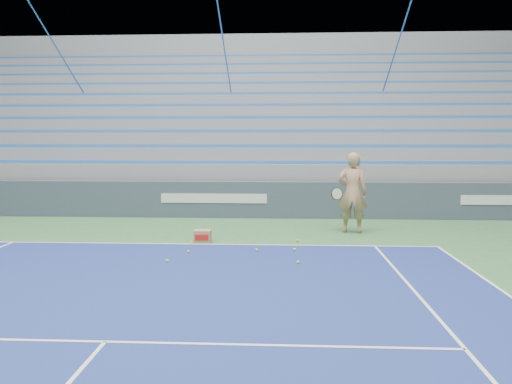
% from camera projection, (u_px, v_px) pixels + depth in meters
% --- Properties ---
extents(sponsor_barrier, '(30.00, 0.32, 1.10)m').
position_uv_depth(sponsor_barrier, '(215.00, 199.00, 15.16)').
color(sponsor_barrier, '#3A4758').
rests_on(sponsor_barrier, ground).
extents(bleachers, '(31.00, 9.15, 7.30)m').
position_uv_depth(bleachers, '(233.00, 140.00, 20.65)').
color(bleachers, gray).
rests_on(bleachers, ground).
extents(tennis_player, '(1.02, 0.94, 2.05)m').
position_uv_depth(tennis_player, '(352.00, 193.00, 12.61)').
color(tennis_player, tan).
rests_on(tennis_player, ground).
extents(ball_box, '(0.39, 0.31, 0.29)m').
position_uv_depth(ball_box, '(203.00, 236.00, 11.48)').
color(ball_box, '#A47E4F').
rests_on(ball_box, ground).
extents(tennis_ball_0, '(0.07, 0.07, 0.07)m').
position_uv_depth(tennis_ball_0, '(188.00, 252.00, 10.38)').
color(tennis_ball_0, '#CEDA2C').
rests_on(tennis_ball_0, ground).
extents(tennis_ball_1, '(0.07, 0.07, 0.07)m').
position_uv_depth(tennis_ball_1, '(298.00, 262.00, 9.49)').
color(tennis_ball_1, '#CEDA2C').
rests_on(tennis_ball_1, ground).
extents(tennis_ball_2, '(0.07, 0.07, 0.07)m').
position_uv_depth(tennis_ball_2, '(167.00, 261.00, 9.59)').
color(tennis_ball_2, '#CEDA2C').
rests_on(tennis_ball_2, ground).
extents(tennis_ball_3, '(0.07, 0.07, 0.07)m').
position_uv_depth(tennis_ball_3, '(295.00, 250.00, 10.56)').
color(tennis_ball_3, '#CEDA2C').
rests_on(tennis_ball_3, ground).
extents(tennis_ball_4, '(0.07, 0.07, 0.07)m').
position_uv_depth(tennis_ball_4, '(257.00, 250.00, 10.53)').
color(tennis_ball_4, '#CEDA2C').
rests_on(tennis_ball_4, ground).
extents(tennis_ball_5, '(0.07, 0.07, 0.07)m').
position_uv_depth(tennis_ball_5, '(191.00, 242.00, 11.31)').
color(tennis_ball_5, '#CEDA2C').
rests_on(tennis_ball_5, ground).
extents(tennis_ball_6, '(0.07, 0.07, 0.07)m').
position_uv_depth(tennis_ball_6, '(298.00, 241.00, 11.51)').
color(tennis_ball_6, '#CEDA2C').
rests_on(tennis_ball_6, ground).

